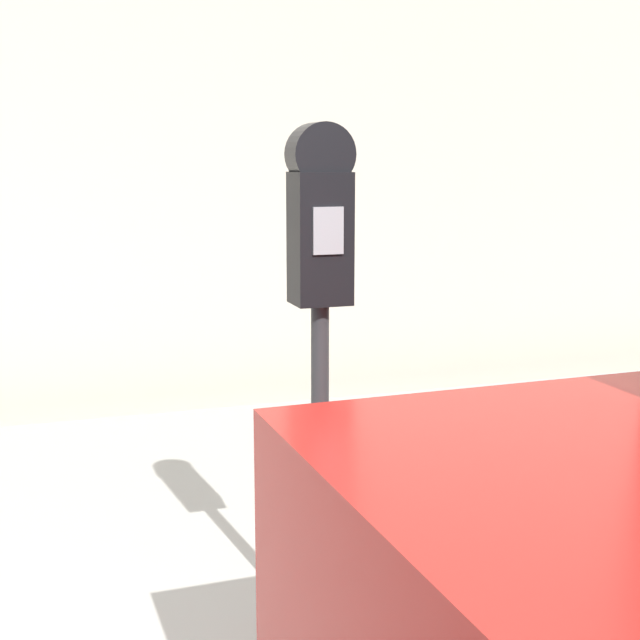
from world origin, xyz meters
name	(u,v)px	position (x,y,z in m)	size (l,w,h in m)	color
sidewalk	(117,528)	(0.00, 2.20, 0.07)	(24.00, 2.80, 0.14)	#ADAAA3
parking_meter	(320,267)	(0.51, 1.03, 1.28)	(0.18, 0.15, 1.55)	#2D2D30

